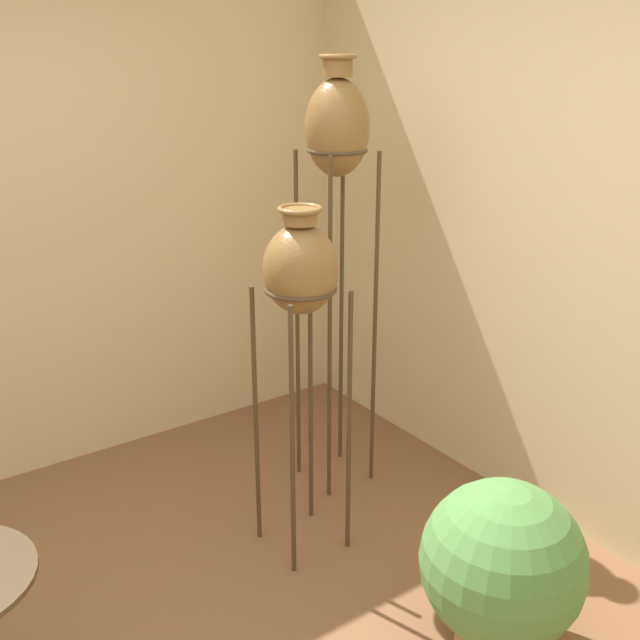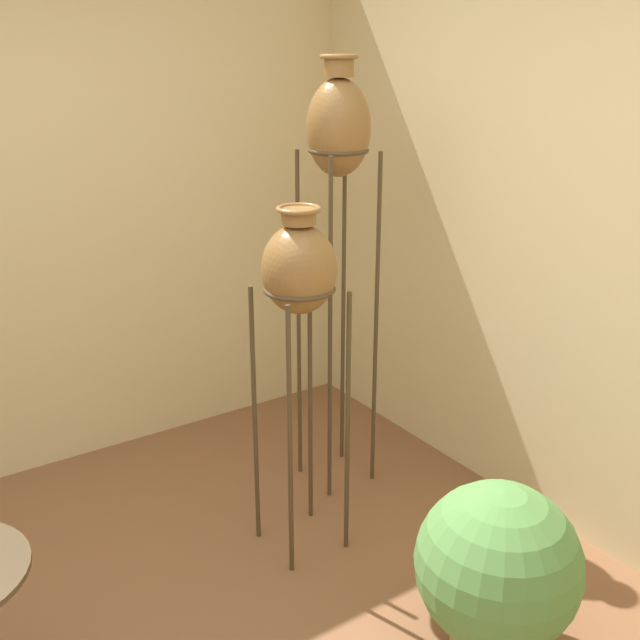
% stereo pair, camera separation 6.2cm
% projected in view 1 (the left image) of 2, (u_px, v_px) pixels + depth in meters
% --- Properties ---
extents(wall_right, '(0.06, 7.78, 2.70)m').
position_uv_depth(wall_right, '(606.00, 236.00, 2.99)').
color(wall_right, beige).
rests_on(wall_right, ground_plane).
extents(vase_stand_tall, '(0.28, 0.28, 2.04)m').
position_uv_depth(vase_stand_tall, '(337.00, 140.00, 3.26)').
color(vase_stand_tall, '#473823').
rests_on(vase_stand_tall, ground_plane).
extents(vase_stand_medium, '(0.30, 0.30, 1.50)m').
position_uv_depth(vase_stand_medium, '(301.00, 276.00, 2.90)').
color(vase_stand_medium, '#473823').
rests_on(vase_stand_medium, ground_plane).
extents(potted_plant, '(0.58, 0.58, 0.68)m').
position_uv_depth(potted_plant, '(502.00, 568.00, 2.58)').
color(potted_plant, olive).
rests_on(potted_plant, ground_plane).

